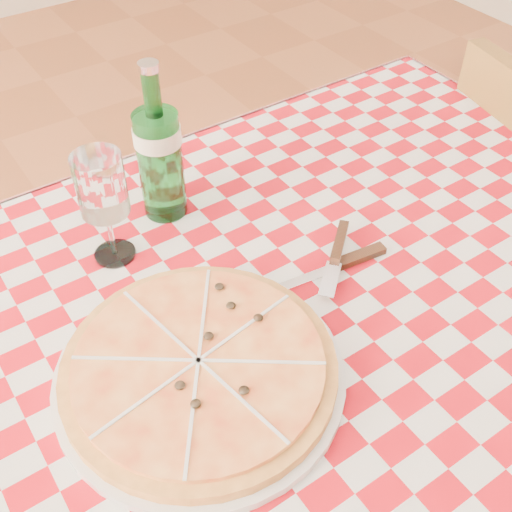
{
  "coord_description": "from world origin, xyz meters",
  "views": [
    {
      "loc": [
        -0.37,
        -0.46,
        1.42
      ],
      "look_at": [
        -0.02,
        0.06,
        0.82
      ],
      "focal_mm": 45.0,
      "sensor_mm": 36.0,
      "label": 1
    }
  ],
  "objects_px": {
    "water_bottle": "(158,143)",
    "wine_glass": "(106,209)",
    "dining_table": "(290,351)",
    "pizza_plate": "(199,367)"
  },
  "relations": [
    {
      "from": "water_bottle",
      "to": "wine_glass",
      "type": "distance_m",
      "value": 0.13
    },
    {
      "from": "dining_table",
      "to": "water_bottle",
      "type": "height_order",
      "value": "water_bottle"
    },
    {
      "from": "pizza_plate",
      "to": "water_bottle",
      "type": "xyz_separation_m",
      "value": [
        0.12,
        0.31,
        0.1
      ]
    },
    {
      "from": "dining_table",
      "to": "water_bottle",
      "type": "bearing_deg",
      "value": 98.81
    },
    {
      "from": "pizza_plate",
      "to": "dining_table",
      "type": "bearing_deg",
      "value": 10.61
    },
    {
      "from": "water_bottle",
      "to": "dining_table",
      "type": "bearing_deg",
      "value": -81.19
    },
    {
      "from": "dining_table",
      "to": "pizza_plate",
      "type": "relative_size",
      "value": 3.35
    },
    {
      "from": "water_bottle",
      "to": "pizza_plate",
      "type": "bearing_deg",
      "value": -111.28
    },
    {
      "from": "dining_table",
      "to": "pizza_plate",
      "type": "distance_m",
      "value": 0.21
    },
    {
      "from": "water_bottle",
      "to": "wine_glass",
      "type": "bearing_deg",
      "value": -156.31
    }
  ]
}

